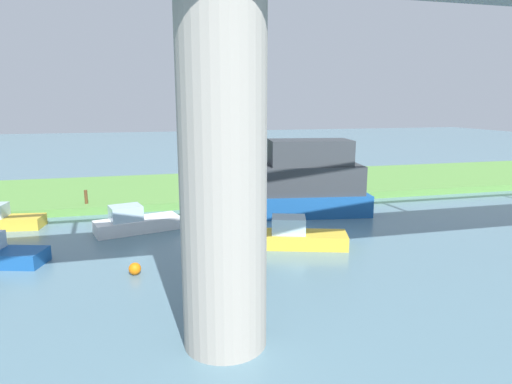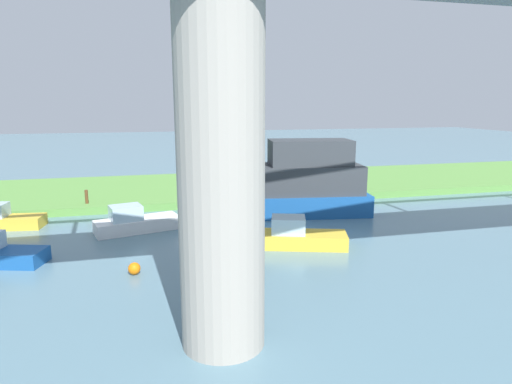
{
  "view_description": "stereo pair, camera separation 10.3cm",
  "coord_description": "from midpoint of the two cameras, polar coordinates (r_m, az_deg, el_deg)",
  "views": [
    {
      "loc": [
        5.5,
        28.12,
        6.88
      ],
      "look_at": [
        -0.36,
        5.0,
        2.0
      ],
      "focal_mm": 30.81,
      "sensor_mm": 36.0,
      "label": 1
    },
    {
      "loc": [
        5.4,
        28.15,
        6.88
      ],
      "look_at": [
        -0.36,
        5.0,
        2.0
      ],
      "focal_mm": 30.81,
      "sensor_mm": 36.0,
      "label": 2
    }
  ],
  "objects": [
    {
      "name": "marker_buoy",
      "position": [
        18.77,
        -15.37,
        -9.56
      ],
      "size": [
        0.5,
        0.5,
        0.5
      ],
      "primitive_type": "sphere",
      "color": "orange",
      "rests_on": "ground"
    },
    {
      "name": "bridge_pylon",
      "position": [
        11.86,
        -4.33,
        2.77
      ],
      "size": [
        2.38,
        2.38,
        10.15
      ],
      "primitive_type": "cylinder",
      "color": "#9E998E",
      "rests_on": "ground"
    },
    {
      "name": "motorboat_white",
      "position": [
        24.72,
        -15.35,
        -3.75
      ],
      "size": [
        4.71,
        2.7,
        1.48
      ],
      "color": "white",
      "rests_on": "ground"
    },
    {
      "name": "ground_plane",
      "position": [
        29.48,
        -2.94,
        -1.95
      ],
      "size": [
        160.0,
        160.0,
        0.0
      ],
      "primitive_type": "plane",
      "color": "slate"
    },
    {
      "name": "houseboat_blue",
      "position": [
        28.25,
        -30.11,
        -3.09
      ],
      "size": [
        4.35,
        2.04,
        1.39
      ],
      "color": "gold",
      "rests_on": "ground"
    },
    {
      "name": "motorboat_red",
      "position": [
        21.47,
        5.52,
        -5.7
      ],
      "size": [
        4.71,
        2.85,
        1.48
      ],
      "color": "gold",
      "rests_on": "ground"
    },
    {
      "name": "riverboat_paddlewheel",
      "position": [
        27.44,
        5.04,
        1.02
      ],
      "size": [
        10.3,
        4.69,
        5.08
      ],
      "color": "#195199",
      "rests_on": "ground"
    },
    {
      "name": "person_on_bank",
      "position": [
        32.09,
        1.05,
        1.37
      ],
      "size": [
        0.5,
        0.5,
        1.39
      ],
      "color": "#2D334C",
      "rests_on": "grassy_bank"
    },
    {
      "name": "grassy_bank",
      "position": [
        35.2,
        -4.83,
        0.66
      ],
      "size": [
        80.0,
        12.0,
        0.5
      ],
      "primitive_type": "cube",
      "color": "#5B9342",
      "rests_on": "ground"
    },
    {
      "name": "mooring_post",
      "position": [
        30.17,
        -21.05,
        -0.58
      ],
      "size": [
        0.2,
        0.2,
        0.88
      ],
      "primitive_type": "cylinder",
      "color": "brown",
      "rests_on": "grassy_bank"
    }
  ]
}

